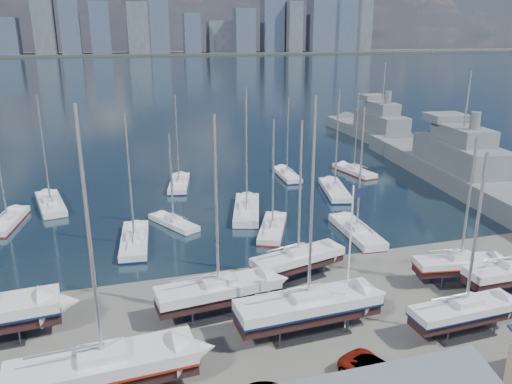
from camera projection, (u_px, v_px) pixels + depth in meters
name	position (u px, v px, depth m)	size (l,w,h in m)	color
ground	(299.00, 318.00, 40.04)	(1400.00, 1400.00, 0.00)	#605E59
water	(127.00, 70.00, 323.72)	(1400.00, 600.00, 0.40)	#192E3A
far_shore	(116.00, 54.00, 561.24)	(1400.00, 80.00, 2.20)	#2D332D
skyline	(106.00, 18.00, 542.00)	(639.14, 43.80, 107.69)	#475166
sailboat_cradle_1	(103.00, 368.00, 30.58)	(11.65, 3.91, 18.36)	#2D2D33
sailboat_cradle_2	(219.00, 291.00, 40.05)	(10.24, 3.83, 16.30)	#2D2D33
sailboat_cradle_3	(308.00, 307.00, 37.58)	(11.32, 3.65, 17.93)	#2D2D33
sailboat_cradle_4	(298.00, 259.00, 45.95)	(9.38, 4.69, 14.84)	#2D2D33
sailboat_cradle_5	(465.00, 311.00, 37.32)	(8.76, 2.78, 14.17)	#2D2D33
sailboat_cradle_6	(460.00, 264.00, 45.06)	(8.56, 3.60, 13.60)	#2D2D33
sailboat_moored_1	(8.00, 222.00, 59.70)	(3.98, 9.46, 13.71)	black
sailboat_moored_2	(51.00, 205.00, 65.68)	(4.85, 10.57, 15.40)	black
sailboat_moored_3	(135.00, 242.00, 53.96)	(3.76, 10.25, 15.00)	black
sailboat_moored_4	(174.00, 223.00, 59.39)	(5.43, 7.79, 11.57)	black
sailboat_moored_5	(179.00, 185.00, 74.72)	(4.63, 9.89, 14.27)	black
sailboat_moored_6	(273.00, 229.00, 57.55)	(6.07, 9.37, 13.64)	black
sailboat_moored_7	(247.00, 211.00, 63.37)	(6.09, 11.37, 16.54)	black
sailboat_moored_8	(287.00, 175.00, 79.60)	(2.97, 9.03, 13.32)	black
sailboat_moored_9	(356.00, 233.00, 56.56)	(3.31, 10.16, 15.15)	black
sailboat_moored_10	(335.00, 191.00, 71.49)	(5.24, 10.77, 15.52)	black
sailboat_moored_11	(354.00, 172.00, 81.88)	(3.99, 9.44, 13.68)	black
naval_ship_east	(458.00, 173.00, 75.91)	(14.84, 52.32, 18.65)	slate
naval_ship_west	(380.00, 134.00, 105.98)	(8.41, 43.16, 17.86)	slate
car_c	(381.00, 377.00, 31.88)	(2.66, 5.76, 1.60)	gray
flagpole	(351.00, 250.00, 36.55)	(1.03, 0.12, 11.61)	white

